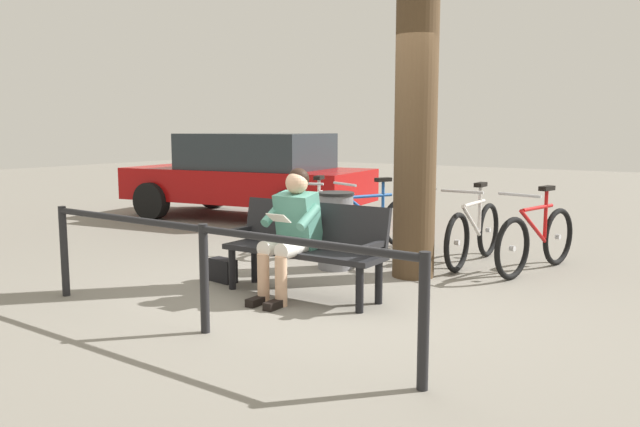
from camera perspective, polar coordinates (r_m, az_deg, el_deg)
ground_plane at (r=5.92m, az=-0.12°, el=-7.68°), size 40.00×40.00×0.00m
bench at (r=5.99m, az=-1.16°, el=-2.54°), size 1.60×0.48×0.87m
person_reading at (r=5.86m, az=-2.57°, el=-1.20°), size 0.49×0.76×1.20m
handbag at (r=6.62m, az=-8.67°, el=-5.06°), size 0.32×0.18×0.24m
tree_trunk at (r=6.71m, az=8.62°, el=9.97°), size 0.44×0.44×3.69m
litter_bin at (r=7.10m, az=1.40°, el=-1.53°), size 0.41×0.41×0.86m
bicycle_black at (r=7.33m, az=18.82°, el=-2.23°), size 0.54×1.65×0.94m
bicycle_purple at (r=7.56m, az=13.60°, el=-1.73°), size 0.48×1.68×0.94m
bicycle_orange at (r=7.84m, az=8.51°, el=-1.27°), size 0.76×1.56×0.94m
bicycle_blue at (r=8.14m, az=4.61°, el=-0.87°), size 0.78×1.55×0.94m
bicycle_silver at (r=8.35m, az=-0.46°, el=-0.63°), size 0.62×1.63×0.94m
railing_fence at (r=4.93m, az=-10.38°, el=-3.67°), size 3.78×0.21×0.85m
parked_car at (r=11.10m, az=-6.28°, el=3.55°), size 4.40×2.43×1.47m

